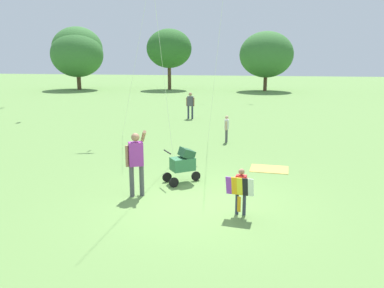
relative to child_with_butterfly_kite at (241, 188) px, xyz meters
The scene contains 8 objects.
ground_plane 1.48m from the child_with_butterfly_kite, 149.52° to the left, with size 120.00×120.00×0.00m, color #668E47.
treeline_distant 31.06m from the child_with_butterfly_kite, 94.83° to the left, with size 42.98×7.62×6.42m.
child_with_butterfly_kite is the anchor object (origin of this frame).
person_adult_flyer 2.84m from the child_with_butterfly_kite, 162.95° to the left, with size 0.54×0.64×1.74m.
stroller 2.68m from the child_with_butterfly_kite, 129.30° to the left, with size 1.06×0.88×1.03m.
person_red_shirt 13.77m from the child_with_butterfly_kite, 104.04° to the left, with size 0.48×0.21×1.50m.
person_sitting_far 7.59m from the child_with_butterfly_kite, 96.50° to the left, with size 0.17×0.36×1.13m.
picnic_blanket 3.96m from the child_with_butterfly_kite, 78.34° to the left, with size 1.19×0.90×0.02m, color gold.
Camera 1 is at (1.36, -9.07, 3.59)m, focal length 36.40 mm.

